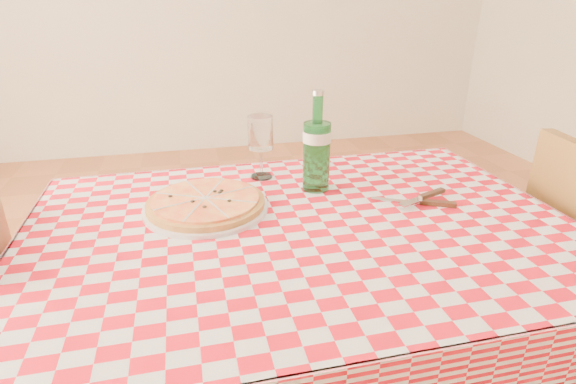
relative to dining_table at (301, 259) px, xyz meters
name	(u,v)px	position (x,y,z in m)	size (l,w,h in m)	color
dining_table	(301,259)	(0.00, 0.00, 0.00)	(1.20, 0.80, 0.75)	brown
tablecloth	(302,225)	(0.00, 0.00, 0.09)	(1.30, 0.90, 0.01)	#B10A18
pizza_plate	(206,202)	(-0.22, 0.13, 0.12)	(0.32, 0.32, 0.04)	#CA8A43
water_bottle	(317,142)	(0.09, 0.20, 0.24)	(0.08, 0.08, 0.28)	#196429
wine_glass	(261,147)	(-0.04, 0.32, 0.19)	(0.07, 0.07, 0.19)	white
cutlery	(420,199)	(0.33, 0.04, 0.11)	(0.23, 0.19, 0.02)	silver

